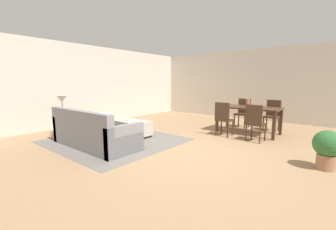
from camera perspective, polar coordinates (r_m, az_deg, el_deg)
ground_plane at (r=4.75m, az=5.24°, el=-9.29°), size 10.80×10.80×0.00m
wall_back at (r=9.11m, az=23.49°, el=7.17°), size 9.00×0.12×2.70m
wall_left at (r=8.22m, az=-19.57°, el=7.31°), size 0.12×11.00×2.70m
area_rug at (r=5.72m, az=-13.57°, el=-6.39°), size 3.00×2.80×0.01m
couch at (r=5.28m, az=-18.80°, el=-4.63°), size 2.24×0.91×0.86m
ottoman_table at (r=6.04m, az=-9.56°, el=-3.15°), size 1.10×0.59×0.43m
side_table at (r=6.48m, az=-25.55°, el=-1.15°), size 0.40×0.40×0.58m
table_lamp at (r=6.42m, az=-25.85°, el=3.55°), size 0.26×0.26×0.53m
dining_table at (r=6.63m, az=20.18°, el=1.18°), size 1.68×0.86×0.76m
dining_chair_near_left at (r=6.10m, az=14.18°, el=-0.53°), size 0.40×0.40×0.92m
dining_chair_near_right at (r=5.74m, az=21.65°, el=-1.43°), size 0.43×0.43×0.92m
dining_chair_far_left at (r=7.55m, az=18.90°, el=0.96°), size 0.41×0.41×0.92m
dining_chair_far_right at (r=7.31m, az=25.47°, el=0.36°), size 0.40×0.40×0.92m
vase_centerpiece at (r=6.64m, az=20.03°, el=2.97°), size 0.11×0.11×0.22m
book_on_ottoman at (r=6.03m, az=-10.56°, el=-1.25°), size 0.29×0.24×0.03m
potted_plant at (r=4.52m, az=36.00°, el=-6.75°), size 0.44×0.44×0.67m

